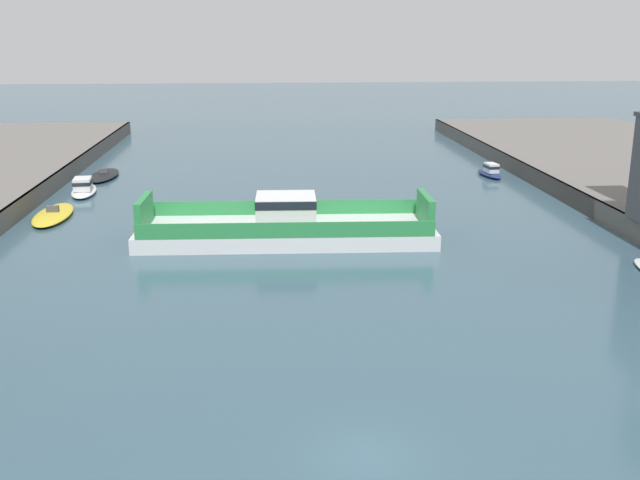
% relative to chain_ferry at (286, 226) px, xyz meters
% --- Properties ---
extents(ground_plane, '(400.00, 400.00, 0.00)m').
position_rel_chain_ferry_xyz_m(ground_plane, '(1.91, -29.04, -1.03)').
color(ground_plane, '#385666').
extents(chain_ferry, '(21.56, 7.65, 3.34)m').
position_rel_chain_ferry_xyz_m(chain_ferry, '(0.00, 0.00, 0.00)').
color(chain_ferry, silver).
rests_on(chain_ferry, ground).
extents(moored_boat_near_left, '(2.88, 6.76, 1.59)m').
position_rel_chain_ferry_xyz_m(moored_boat_near_left, '(-18.37, 17.39, -0.44)').
color(moored_boat_near_left, white).
rests_on(moored_boat_near_left, ground).
extents(moored_boat_near_right, '(2.09, 5.15, 1.43)m').
position_rel_chain_ferry_xyz_m(moored_boat_near_right, '(22.16, 23.06, -0.50)').
color(moored_boat_near_right, navy).
rests_on(moored_boat_near_right, ground).
extents(moored_boat_mid_right, '(3.09, 8.43, 0.99)m').
position_rel_chain_ferry_xyz_m(moored_boat_mid_right, '(-18.80, 8.30, -0.78)').
color(moored_boat_mid_right, yellow).
rests_on(moored_boat_mid_right, ground).
extents(moored_boat_far_right, '(2.77, 7.76, 0.98)m').
position_rel_chain_ferry_xyz_m(moored_boat_far_right, '(-18.13, 25.61, -0.78)').
color(moored_boat_far_right, black).
rests_on(moored_boat_far_right, ground).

